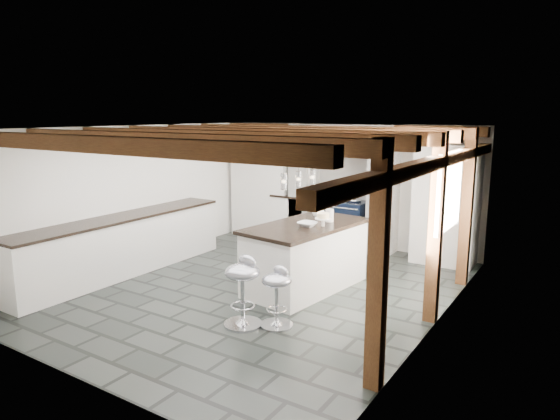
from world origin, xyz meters
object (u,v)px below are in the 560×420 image
Objects in this scene: kitchen_island at (306,256)px; bar_stool_near at (277,290)px; bar_stool_far at (243,283)px; range_cooker at (341,223)px.

bar_stool_near is (0.37, -1.33, -0.03)m from kitchen_island.
bar_stool_near is at bearing -66.98° from kitchen_island.
bar_stool_near is 0.41m from bar_stool_far.
bar_stool_far is (-0.35, -0.20, 0.07)m from bar_stool_near.
kitchen_island is (0.56, -2.31, 0.02)m from range_cooker.
bar_stool_near is 0.86× the size of bar_stool_far.
bar_stool_far reaches higher than bar_stool_near.
kitchen_island is 1.38m from bar_stool_near.
range_cooker is at bearing 111.10° from kitchen_island.
range_cooker is at bearing 119.39° from bar_stool_near.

